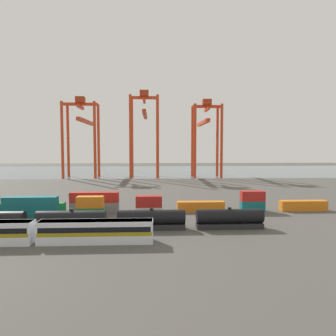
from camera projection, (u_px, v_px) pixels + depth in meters
The scene contains 21 objects.
ground_plane at pixel (118, 191), 115.98m from camera, with size 420.00×420.00×0.00m, color #4C4944.
harbour_water at pixel (134, 171), 215.68m from camera, with size 400.00×110.00×0.01m, color slate.
passenger_train at pixel (36, 231), 51.94m from camera, with size 39.92×3.14×3.90m.
freight_tank_row at pixel (112, 220), 60.74m from camera, with size 60.94×2.84×4.30m.
shipping_container_2 at pixel (31, 214), 69.75m from camera, with size 12.10×2.44×2.60m, color #146066.
shipping_container_3 at pixel (30, 202), 69.58m from camera, with size 12.10×2.44×2.60m, color #146066.
shipping_container_4 at pixel (90, 213), 70.40m from camera, with size 6.04×2.44×2.60m, color #197538.
shipping_container_5 at pixel (90, 202), 70.23m from camera, with size 6.04×2.44×2.60m, color orange.
shipping_container_6 at pixel (149, 212), 71.05m from camera, with size 6.04×2.44×2.60m, color silver.
shipping_container_7 at pixel (149, 201), 70.88m from camera, with size 6.04×2.44×2.60m, color #AD211C.
shipping_container_9 at pixel (40, 208), 76.33m from camera, with size 12.10×2.44×2.60m, color #197538.
shipping_container_10 at pixel (95, 207), 76.98m from camera, with size 12.10×2.44×2.60m, color slate.
shipping_container_11 at pixel (94, 197), 76.81m from camera, with size 12.10×2.44×2.60m, color #AD211C.
shipping_container_12 at pixel (148, 207), 77.63m from camera, with size 6.04×2.44×2.60m, color #1C4299.
shipping_container_13 at pixel (201, 206), 78.28m from camera, with size 12.10×2.44×2.60m, color orange.
shipping_container_14 at pixel (252, 206), 78.93m from camera, with size 6.04×2.44×2.60m, color #146066.
shipping_container_15 at pixel (253, 196), 78.76m from camera, with size 6.04×2.44×2.60m, color #AD211C.
shipping_container_16 at pixel (303, 206), 79.58m from camera, with size 12.10×2.44×2.60m, color orange.
gantry_crane_west at pixel (82, 128), 171.33m from camera, with size 18.74×41.57×44.18m.
gantry_crane_central at pixel (145, 125), 172.34m from camera, with size 16.16×39.34×47.92m.
gantry_crane_east at pixel (206, 130), 174.12m from camera, with size 16.20×37.61×43.33m.
Camera 1 is at (13.59, -75.94, 16.34)m, focal length 32.66 mm.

